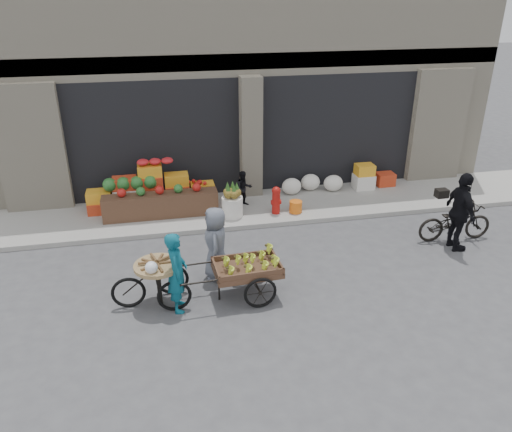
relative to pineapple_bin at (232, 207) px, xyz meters
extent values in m
plane|color=#424244|center=(0.75, -3.60, -0.37)|extent=(80.00, 80.00, 0.00)
cube|color=gray|center=(0.75, 0.50, -0.31)|extent=(18.00, 2.20, 0.12)
cube|color=beige|center=(0.75, 4.60, 3.13)|extent=(14.00, 6.00, 7.00)
cube|color=gray|center=(0.75, 1.75, 3.23)|extent=(14.00, 0.30, 0.40)
cube|color=black|center=(-1.73, 2.40, 1.30)|extent=(4.40, 1.60, 3.10)
cube|color=black|center=(3.23, 2.40, 1.30)|extent=(4.40, 1.60, 3.10)
cube|color=beige|center=(0.75, 1.55, 1.30)|extent=(0.55, 0.80, 3.22)
cube|color=brown|center=(-1.73, 0.35, 0.05)|extent=(2.80, 0.45, 0.60)
sphere|color=#1E5923|center=(-2.42, 0.85, 0.49)|extent=(0.34, 0.34, 0.34)
cylinder|color=silver|center=(0.00, 0.00, 0.00)|extent=(0.52, 0.52, 0.50)
cylinder|color=#A5140F|center=(1.10, -0.05, 0.03)|extent=(0.20, 0.20, 0.56)
sphere|color=#A5140F|center=(1.10, -0.05, 0.35)|extent=(0.22, 0.22, 0.22)
cylinder|color=orange|center=(1.60, -0.10, -0.10)|extent=(0.32, 0.32, 0.30)
ellipsoid|color=silver|center=(2.42, 1.10, -0.03)|extent=(1.70, 0.60, 0.44)
imported|color=black|center=(0.40, 0.60, 0.21)|extent=(0.51, 0.43, 0.93)
cube|color=brown|center=(-0.27, -3.34, 0.19)|extent=(1.26, 0.86, 0.11)
torus|color=black|center=(-0.11, -3.77, -0.06)|extent=(0.62, 0.09, 0.62)
torus|color=black|center=(-0.15, -2.90, -0.06)|extent=(0.62, 0.09, 0.62)
cylinder|color=black|center=(-0.81, -3.37, -0.12)|extent=(0.04, 0.04, 0.51)
imported|color=#0D5467|center=(-1.55, -3.50, 0.39)|extent=(0.40, 0.58, 1.52)
cylinder|color=#9E7F51|center=(-1.88, -3.27, 0.43)|extent=(0.85, 0.85, 0.07)
cube|color=black|center=(-1.88, -3.27, 0.03)|extent=(0.08, 0.08, 0.80)
torus|color=black|center=(-1.63, -3.55, -0.06)|extent=(0.62, 0.06, 0.62)
torus|color=black|center=(-1.64, -2.99, -0.06)|extent=(0.62, 0.06, 0.62)
torus|color=black|center=(-2.43, -3.27, -0.06)|extent=(0.62, 0.06, 0.62)
imported|color=slate|center=(-0.74, -2.57, 0.39)|extent=(0.59, 0.80, 1.51)
imported|color=black|center=(4.80, -2.06, 0.08)|extent=(1.74, 0.69, 0.90)
imported|color=black|center=(4.60, -2.46, 0.52)|extent=(0.49, 1.06, 1.78)
camera|label=1|loc=(-1.73, -11.15, 4.97)|focal=35.00mm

